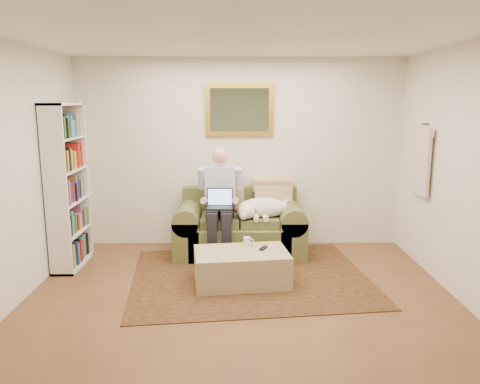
{
  "coord_description": "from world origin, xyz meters",
  "views": [
    {
      "loc": [
        -0.04,
        -3.99,
        2.03
      ],
      "look_at": [
        -0.0,
        1.49,
        0.95
      ],
      "focal_mm": 35.0,
      "sensor_mm": 36.0,
      "label": 1
    }
  ],
  "objects_px": {
    "sofa": "(240,232)",
    "ottoman": "(241,267)",
    "laptop": "(220,202)",
    "seated_man": "(220,204)",
    "bookshelf": "(67,186)",
    "sleeping_dog": "(263,208)",
    "coffee_mug": "(247,241)"
  },
  "relations": [
    {
      "from": "sofa",
      "to": "ottoman",
      "type": "xyz_separation_m",
      "value": [
        0.01,
        -1.05,
        -0.11
      ]
    },
    {
      "from": "seated_man",
      "to": "ottoman",
      "type": "xyz_separation_m",
      "value": [
        0.27,
        -0.89,
        -0.53
      ]
    },
    {
      "from": "ottoman",
      "to": "bookshelf",
      "type": "xyz_separation_m",
      "value": [
        -2.11,
        0.61,
        0.81
      ]
    },
    {
      "from": "laptop",
      "to": "ottoman",
      "type": "bearing_deg",
      "value": -72.07
    },
    {
      "from": "sofa",
      "to": "seated_man",
      "type": "height_order",
      "value": "seated_man"
    },
    {
      "from": "bookshelf",
      "to": "seated_man",
      "type": "bearing_deg",
      "value": 8.6
    },
    {
      "from": "sofa",
      "to": "ottoman",
      "type": "distance_m",
      "value": 1.05
    },
    {
      "from": "sofa",
      "to": "sleeping_dog",
      "type": "xyz_separation_m",
      "value": [
        0.31,
        -0.09,
        0.36
      ]
    },
    {
      "from": "bookshelf",
      "to": "sleeping_dog",
      "type": "bearing_deg",
      "value": 8.26
    },
    {
      "from": "sofa",
      "to": "sleeping_dog",
      "type": "bearing_deg",
      "value": -15.74
    },
    {
      "from": "laptop",
      "to": "sleeping_dog",
      "type": "xyz_separation_m",
      "value": [
        0.56,
        0.14,
        -0.1
      ]
    },
    {
      "from": "seated_man",
      "to": "laptop",
      "type": "xyz_separation_m",
      "value": [
        0.0,
        -0.07,
        0.03
      ]
    },
    {
      "from": "sleeping_dog",
      "to": "seated_man",
      "type": "bearing_deg",
      "value": -172.87
    },
    {
      "from": "laptop",
      "to": "coffee_mug",
      "type": "height_order",
      "value": "laptop"
    },
    {
      "from": "seated_man",
      "to": "bookshelf",
      "type": "relative_size",
      "value": 0.72
    },
    {
      "from": "seated_man",
      "to": "ottoman",
      "type": "height_order",
      "value": "seated_man"
    },
    {
      "from": "coffee_mug",
      "to": "bookshelf",
      "type": "relative_size",
      "value": 0.05
    },
    {
      "from": "laptop",
      "to": "bookshelf",
      "type": "relative_size",
      "value": 0.17
    },
    {
      "from": "laptop",
      "to": "ottoman",
      "type": "xyz_separation_m",
      "value": [
        0.27,
        -0.83,
        -0.56
      ]
    },
    {
      "from": "seated_man",
      "to": "laptop",
      "type": "relative_size",
      "value": 4.33
    },
    {
      "from": "seated_man",
      "to": "bookshelf",
      "type": "height_order",
      "value": "bookshelf"
    },
    {
      "from": "sleeping_dog",
      "to": "coffee_mug",
      "type": "xyz_separation_m",
      "value": [
        -0.23,
        -0.75,
        -0.23
      ]
    },
    {
      "from": "bookshelf",
      "to": "laptop",
      "type": "bearing_deg",
      "value": 6.59
    },
    {
      "from": "sleeping_dog",
      "to": "bookshelf",
      "type": "distance_m",
      "value": 2.46
    },
    {
      "from": "sofa",
      "to": "laptop",
      "type": "distance_m",
      "value": 0.57
    },
    {
      "from": "sleeping_dog",
      "to": "ottoman",
      "type": "xyz_separation_m",
      "value": [
        -0.29,
        -0.96,
        -0.46
      ]
    },
    {
      "from": "laptop",
      "to": "bookshelf",
      "type": "height_order",
      "value": "bookshelf"
    },
    {
      "from": "seated_man",
      "to": "bookshelf",
      "type": "distance_m",
      "value": 1.89
    },
    {
      "from": "coffee_mug",
      "to": "sofa",
      "type": "bearing_deg",
      "value": 95.34
    },
    {
      "from": "sofa",
      "to": "seated_man",
      "type": "xyz_separation_m",
      "value": [
        -0.26,
        -0.16,
        0.42
      ]
    },
    {
      "from": "laptop",
      "to": "ottoman",
      "type": "height_order",
      "value": "laptop"
    },
    {
      "from": "ottoman",
      "to": "bookshelf",
      "type": "bearing_deg",
      "value": 163.79
    }
  ]
}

